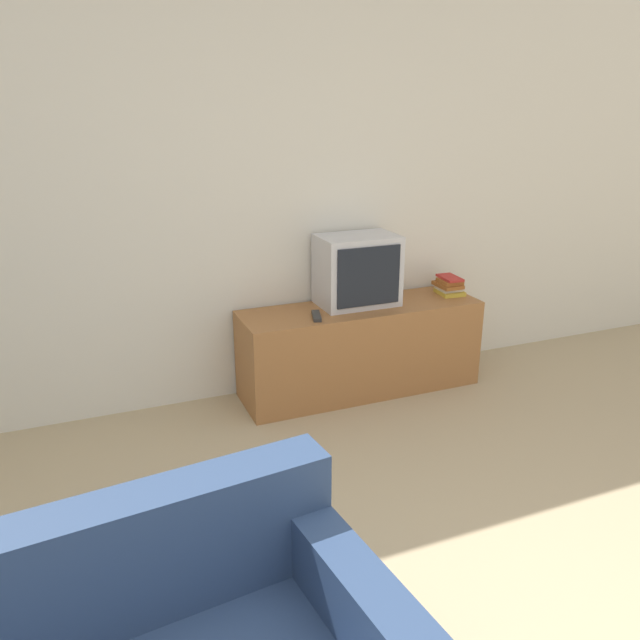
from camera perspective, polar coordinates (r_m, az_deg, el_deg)
wall_back at (r=3.88m, az=-8.34°, el=11.13°), size 9.00×0.06×2.60m
tv_stand at (r=4.15m, az=3.70°, el=-2.62°), size 1.59×0.46×0.59m
television at (r=4.03m, az=3.43°, el=4.56°), size 0.51×0.34×0.45m
book_stack at (r=4.37m, az=11.72°, el=3.08°), size 0.18×0.21×0.12m
remote_on_stand at (r=3.82m, az=-0.33°, el=0.37°), size 0.10×0.18×0.02m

